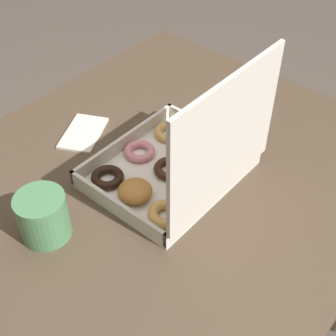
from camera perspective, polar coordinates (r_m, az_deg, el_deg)
name	(u,v)px	position (r m, az deg, el deg)	size (l,w,h in m)	color
dining_table	(170,209)	(1.07, 0.27, -5.02)	(0.92, 0.83, 0.78)	#4C3D2D
donut_box	(181,162)	(0.90, 1.64, 0.69)	(0.30, 0.26, 0.28)	silver
coffee_mug	(43,216)	(0.85, -15.00, -5.65)	(0.09, 0.09, 0.09)	#4C8456
paper_napkin	(83,133)	(1.08, -10.28, 4.22)	(0.15, 0.13, 0.01)	silver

